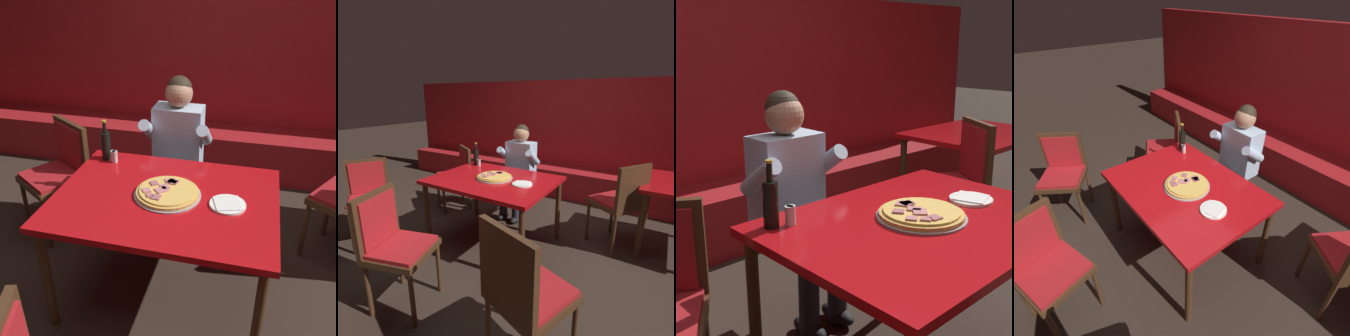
# 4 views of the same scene
# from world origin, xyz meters

# --- Properties ---
(ground_plane) EXTENTS (24.00, 24.00, 0.00)m
(ground_plane) POSITION_xyz_m (0.00, 0.00, 0.00)
(ground_plane) COLOR #33261E
(booth_wall_panel) EXTENTS (6.80, 0.16, 1.90)m
(booth_wall_panel) POSITION_xyz_m (0.00, 2.18, 0.95)
(booth_wall_panel) COLOR #A3191E
(booth_wall_panel) RESTS_ON ground_plane
(booth_bench) EXTENTS (6.46, 0.48, 0.46)m
(booth_bench) POSITION_xyz_m (0.00, 1.86, 0.23)
(booth_bench) COLOR #A3191E
(booth_bench) RESTS_ON ground_plane
(main_dining_table) EXTENTS (1.33, 1.00, 0.77)m
(main_dining_table) POSITION_xyz_m (0.00, 0.00, 0.69)
(main_dining_table) COLOR #422816
(main_dining_table) RESTS_ON ground_plane
(pizza) EXTENTS (0.40, 0.40, 0.05)m
(pizza) POSITION_xyz_m (0.01, 0.01, 0.79)
(pizza) COLOR #9E9EA3
(pizza) RESTS_ON main_dining_table
(plate_white_paper) EXTENTS (0.21, 0.21, 0.02)m
(plate_white_paper) POSITION_xyz_m (0.37, -0.02, 0.78)
(plate_white_paper) COLOR white
(plate_white_paper) RESTS_ON main_dining_table
(beer_bottle) EXTENTS (0.07, 0.07, 0.29)m
(beer_bottle) POSITION_xyz_m (-0.53, 0.38, 0.88)
(beer_bottle) COLOR black
(beer_bottle) RESTS_ON main_dining_table
(shaker_red_pepper_flakes) EXTENTS (0.04, 0.04, 0.09)m
(shaker_red_pepper_flakes) POSITION_xyz_m (-0.47, 0.34, 0.81)
(shaker_red_pepper_flakes) COLOR silver
(shaker_red_pepper_flakes) RESTS_ON main_dining_table
(shaker_oregano) EXTENTS (0.04, 0.04, 0.09)m
(shaker_oregano) POSITION_xyz_m (-0.46, 0.34, 0.81)
(shaker_oregano) COLOR silver
(shaker_oregano) RESTS_ON main_dining_table
(diner_seated_blue_shirt) EXTENTS (0.53, 0.53, 1.27)m
(diner_seated_blue_shirt) POSITION_xyz_m (-0.11, 0.75, 0.71)
(diner_seated_blue_shirt) COLOR black
(diner_seated_blue_shirt) RESTS_ON ground_plane
(dining_chair_near_right) EXTENTS (0.55, 0.55, 0.96)m
(dining_chair_near_right) POSITION_xyz_m (-0.13, -1.19, 0.57)
(dining_chair_near_right) COLOR #422816
(dining_chair_near_right) RESTS_ON ground_plane
(dining_chair_by_booth) EXTENTS (0.61, 0.61, 0.95)m
(dining_chair_by_booth) POSITION_xyz_m (-1.23, -0.72, 0.57)
(dining_chair_by_booth) COLOR #422816
(dining_chair_by_booth) RESTS_ON ground_plane
(dining_chair_far_right) EXTENTS (0.61, 0.61, 0.92)m
(dining_chair_far_right) POSITION_xyz_m (-1.02, 0.53, 0.55)
(dining_chair_far_right) COLOR #422816
(dining_chair_far_right) RESTS_ON ground_plane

